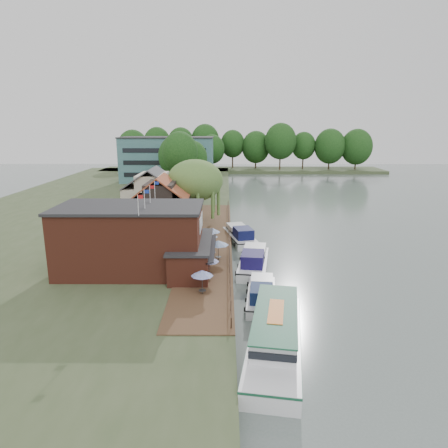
{
  "coord_description": "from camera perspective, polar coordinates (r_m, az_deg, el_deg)",
  "views": [
    {
      "loc": [
        -5.72,
        -42.29,
        16.61
      ],
      "look_at": [
        -6.0,
        12.0,
        3.0
      ],
      "focal_mm": 32.0,
      "sensor_mm": 36.0,
      "label": 1
    }
  ],
  "objects": [
    {
      "name": "hotel_block",
      "position": [
        113.86,
        -8.03,
        9.17
      ],
      "size": [
        25.4,
        12.4,
        12.3
      ],
      "primitive_type": null,
      "color": "#38666B",
      "rests_on": "land_bank"
    },
    {
      "name": "umbrella_1",
      "position": [
        41.29,
        -2.19,
        -6.23
      ],
      "size": [
        2.16,
        2.16,
        2.38
      ],
      "primitive_type": null,
      "color": "navy",
      "rests_on": "quay_deck"
    },
    {
      "name": "cottage_c",
      "position": [
        76.59,
        -5.94,
        5.47
      ],
      "size": [
        7.6,
        7.6,
        8.5
      ],
      "primitive_type": null,
      "color": "black",
      "rests_on": "land_bank"
    },
    {
      "name": "cruiser_0",
      "position": [
        38.8,
        5.4,
        -9.51
      ],
      "size": [
        3.94,
        9.61,
        2.25
      ],
      "primitive_type": null,
      "rotation": [
        0.0,
        0.0,
        -0.1
      ],
      "color": "silver",
      "rests_on": "ground"
    },
    {
      "name": "cruiser_1",
      "position": [
        47.09,
        4.28,
        -4.89
      ],
      "size": [
        4.99,
        11.26,
        2.68
      ],
      "primitive_type": null,
      "rotation": [
        0.0,
        0.0,
        -0.14
      ],
      "color": "white",
      "rests_on": "ground"
    },
    {
      "name": "cruiser_2",
      "position": [
        57.81,
        2.24,
        -1.33
      ],
      "size": [
        5.68,
        10.86,
        2.53
      ],
      "primitive_type": null,
      "rotation": [
        0.0,
        0.0,
        0.24
      ],
      "color": "silver",
      "rests_on": "ground"
    },
    {
      "name": "tour_boat",
      "position": [
        30.95,
        7.3,
        -15.23
      ],
      "size": [
        6.13,
        14.37,
        3.04
      ],
      "primitive_type": null,
      "rotation": [
        0.0,
        0.0,
        -0.16
      ],
      "color": "silver",
      "rests_on": "ground"
    },
    {
      "name": "land_bank",
      "position": [
        82.6,
        -16.82,
        2.22
      ],
      "size": [
        50.0,
        140.0,
        1.0
      ],
      "primitive_type": "cube",
      "color": "#384728",
      "rests_on": "ground"
    },
    {
      "name": "umbrella_5",
      "position": [
        52.27,
        -1.67,
        -1.84
      ],
      "size": [
        2.08,
        2.08,
        2.38
      ],
      "primitive_type": null,
      "color": "#1A4991",
      "rests_on": "quay_deck"
    },
    {
      "name": "bank_tree_2",
      "position": [
        100.84,
        -6.84,
        8.79
      ],
      "size": [
        8.82,
        8.82,
        13.01
      ],
      "primitive_type": null,
      "color": "#143811",
      "rests_on": "land_bank"
    },
    {
      "name": "umbrella_0",
      "position": [
        37.67,
        -3.13,
        -8.3
      ],
      "size": [
        2.12,
        2.12,
        2.38
      ],
      "primitive_type": null,
      "color": "#1C2F9B",
      "rests_on": "quay_deck"
    },
    {
      "name": "cottage_a",
      "position": [
        58.17,
        -8.9,
        2.64
      ],
      "size": [
        8.6,
        7.6,
        8.5
      ],
      "primitive_type": null,
      "color": "black",
      "rests_on": "land_bank"
    },
    {
      "name": "cottage_b",
      "position": [
        68.37,
        -10.09,
        4.29
      ],
      "size": [
        9.6,
        8.6,
        8.5
      ],
      "primitive_type": null,
      "color": "beige",
      "rests_on": "land_bank"
    },
    {
      "name": "bank_tree_4",
      "position": [
        128.22,
        -3.27,
        9.5
      ],
      "size": [
        6.97,
        6.97,
        10.89
      ],
      "primitive_type": null,
      "color": "#143811",
      "rests_on": "land_bank"
    },
    {
      "name": "bank_tree_0",
      "position": [
        85.77,
        -6.26,
        8.3
      ],
      "size": [
        7.54,
        7.54,
        14.22
      ],
      "primitive_type": null,
      "color": "#143811",
      "rests_on": "land_bank"
    },
    {
      "name": "willow",
      "position": [
        62.35,
        -4.12,
        4.44
      ],
      "size": [
        8.6,
        8.6,
        10.43
      ],
      "primitive_type": null,
      "color": "#476B2D",
      "rests_on": "land_bank"
    },
    {
      "name": "umbrella_3",
      "position": [
        46.75,
        -0.82,
        -3.77
      ],
      "size": [
        2.45,
        2.45,
        2.38
      ],
      "primitive_type": null,
      "color": "navy",
      "rests_on": "quay_deck"
    },
    {
      "name": "quay_rail",
      "position": [
        54.91,
        0.72,
        -1.9
      ],
      "size": [
        0.2,
        49.0,
        1.0
      ],
      "primitive_type": null,
      "color": "black",
      "rests_on": "land_bank"
    },
    {
      "name": "umbrella_2",
      "position": [
        44.29,
        -2.78,
        -4.81
      ],
      "size": [
        2.39,
        2.39,
        2.38
      ],
      "primitive_type": null,
      "color": "navy",
      "rests_on": "quay_deck"
    },
    {
      "name": "bank_tree_3",
      "position": [
        120.52,
        -5.99,
        9.13
      ],
      "size": [
        6.09,
        6.09,
        10.78
      ],
      "primitive_type": null,
      "color": "#143811",
      "rests_on": "land_bank"
    },
    {
      "name": "ground",
      "position": [
        45.79,
        7.51,
        -7.32
      ],
      "size": [
        260.0,
        260.0,
        0.0
      ],
      "primitive_type": "plane",
      "color": "#56635E",
      "rests_on": "ground"
    },
    {
      "name": "quay_deck",
      "position": [
        54.6,
        -2.11,
        -2.49
      ],
      "size": [
        6.0,
        50.0,
        0.1
      ],
      "primitive_type": "cube",
      "color": "#47301E",
      "rests_on": "land_bank"
    },
    {
      "name": "bank_tree_5",
      "position": [
        138.38,
        -1.72,
        10.15
      ],
      "size": [
        8.62,
        8.62,
        12.3
      ],
      "primitive_type": null,
      "color": "#143811",
      "rests_on": "land_bank"
    },
    {
      "name": "pub",
      "position": [
        43.78,
        -10.62,
        -2.03
      ],
      "size": [
        20.0,
        11.0,
        7.3
      ],
      "primitive_type": null,
      "color": "maroon",
      "rests_on": "land_bank"
    },
    {
      "name": "swan",
      "position": [
        36.99,
        3.19,
        -12.25
      ],
      "size": [
        0.44,
        0.44,
        0.44
      ],
      "primitive_type": "sphere",
      "color": "white",
      "rests_on": "ground"
    },
    {
      "name": "bank_tree_1",
      "position": [
        91.92,
        -4.48,
        8.05
      ],
      "size": [
        6.65,
        6.65,
        12.08
      ],
      "primitive_type": null,
      "color": "#143811",
      "rests_on": "land_bank"
    },
    {
      "name": "umbrella_4",
      "position": [
        50.1,
        -2.17,
        -2.55
      ],
      "size": [
        2.26,
        2.26,
        2.38
      ],
      "primitive_type": null,
      "color": "navy",
      "rests_on": "quay_deck"
    }
  ]
}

